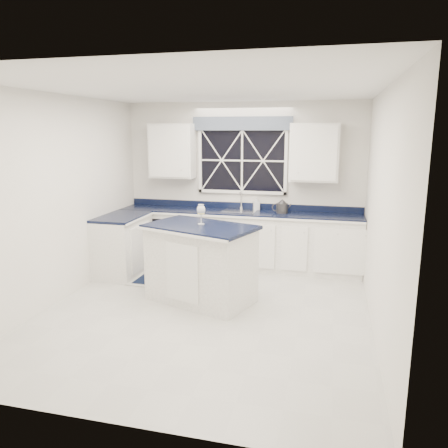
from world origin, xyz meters
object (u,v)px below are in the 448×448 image
(wine_glass, at_px, (201,211))
(soap_bottle, at_px, (256,203))
(faucet, at_px, (241,200))
(kettle, at_px, (282,207))
(island, at_px, (201,263))
(dishwasher, at_px, (176,239))

(wine_glass, distance_m, soap_bottle, 1.81)
(faucet, distance_m, soap_bottle, 0.27)
(faucet, relative_size, kettle, 0.97)
(wine_glass, bearing_deg, soap_bottle, 76.17)
(island, xyz_separation_m, wine_glass, (-0.01, 0.07, 0.69))
(soap_bottle, bearing_deg, dishwasher, -170.80)
(dishwasher, height_order, wine_glass, wine_glass)
(faucet, xyz_separation_m, island, (-0.16, -1.79, -0.58))
(faucet, relative_size, wine_glass, 1.16)
(soap_bottle, bearing_deg, faucet, -174.35)
(soap_bottle, bearing_deg, wine_glass, -103.83)
(faucet, distance_m, island, 1.89)
(faucet, bearing_deg, soap_bottle, 5.65)
(dishwasher, distance_m, kettle, 1.91)
(island, distance_m, kettle, 1.91)
(dishwasher, distance_m, wine_glass, 1.96)
(dishwasher, distance_m, faucet, 1.31)
(wine_glass, bearing_deg, dishwasher, 121.15)
(kettle, xyz_separation_m, wine_glass, (-0.88, -1.56, 0.17))
(dishwasher, bearing_deg, faucet, 10.02)
(kettle, distance_m, wine_glass, 1.80)
(faucet, distance_m, wine_glass, 1.74)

